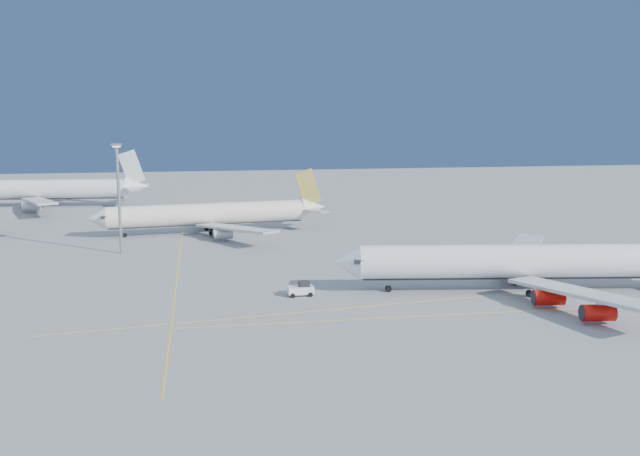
{
  "coord_description": "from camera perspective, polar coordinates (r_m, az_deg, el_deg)",
  "views": [
    {
      "loc": [
        -35.26,
        -115.56,
        31.57
      ],
      "look_at": [
        -10.87,
        28.16,
        7.0
      ],
      "focal_mm": 40.0,
      "sensor_mm": 36.0,
      "label": 1
    }
  ],
  "objects": [
    {
      "name": "taxiway_lines",
      "position": [
        127.59,
        -0.06,
        -4.75
      ],
      "size": [
        118.86,
        140.0,
        0.02
      ],
      "color": "yellow",
      "rests_on": "ground"
    },
    {
      "name": "pushback_tug",
      "position": [
        121.82,
        -1.52,
        -4.9
      ],
      "size": [
        4.48,
        2.88,
        2.46
      ],
      "rotation": [
        0.0,
        0.0,
        0.06
      ],
      "color": "white",
      "rests_on": "ground"
    },
    {
      "name": "airliner_third",
      "position": [
        247.39,
        -21.29,
        2.88
      ],
      "size": [
        68.66,
        63.11,
        18.41
      ],
      "rotation": [
        0.0,
        0.0,
        -0.08
      ],
      "color": "white",
      "rests_on": "ground"
    },
    {
      "name": "airliner_virgin",
      "position": [
        129.43,
        16.45,
        -2.64
      ],
      "size": [
        68.32,
        60.88,
        16.87
      ],
      "rotation": [
        0.0,
        0.0,
        -0.14
      ],
      "color": "white",
      "rests_on": "ground"
    },
    {
      "name": "light_mast",
      "position": [
        160.9,
        -15.82,
        3.0
      ],
      "size": [
        2.08,
        2.08,
        24.03
      ],
      "color": "gray",
      "rests_on": "ground"
    },
    {
      "name": "ground",
      "position": [
        124.88,
        7.13,
        -5.15
      ],
      "size": [
        500.0,
        500.0,
        0.0
      ],
      "primitive_type": "plane",
      "color": "slate",
      "rests_on": "ground"
    },
    {
      "name": "airliner_etihad",
      "position": [
        184.1,
        -8.6,
        1.11
      ],
      "size": [
        61.05,
        55.97,
        15.94
      ],
      "rotation": [
        0.0,
        0.0,
        0.13
      ],
      "color": "beige",
      "rests_on": "ground"
    }
  ]
}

